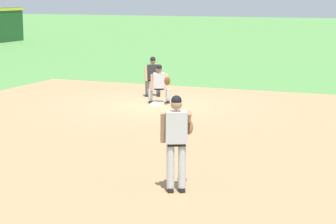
{
  "coord_description": "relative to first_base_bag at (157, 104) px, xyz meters",
  "views": [
    {
      "loc": [
        -19.93,
        -8.5,
        3.73
      ],
      "look_at": [
        -6.16,
        -2.9,
        1.02
      ],
      "focal_mm": 70.0,
      "sensor_mm": 36.0,
      "label": 1
    }
  ],
  "objects": [
    {
      "name": "ground_plane",
      "position": [
        0.0,
        0.0,
        -0.04
      ],
      "size": [
        160.0,
        160.0,
        0.0
      ],
      "primitive_type": "plane",
      "color": "#518942"
    },
    {
      "name": "infield_dirt_patch",
      "position": [
        -4.4,
        -2.07,
        -0.04
      ],
      "size": [
        18.0,
        18.0,
        0.01
      ],
      "primitive_type": "cube",
      "color": "#A87F56",
      "rests_on": "ground"
    },
    {
      "name": "first_base_bag",
      "position": [
        0.0,
        0.0,
        0.0
      ],
      "size": [
        0.38,
        0.38,
        0.09
      ],
      "primitive_type": "cube",
      "color": "white",
      "rests_on": "ground"
    },
    {
      "name": "baseball",
      "position": [
        -3.15,
        -1.52,
        -0.01
      ],
      "size": [
        0.07,
        0.07,
        0.07
      ],
      "primitive_type": "sphere",
      "color": "white",
      "rests_on": "ground"
    },
    {
      "name": "pitcher",
      "position": [
        -8.75,
        -4.14,
        1.01
      ],
      "size": [
        0.83,
        0.59,
        1.86
      ],
      "color": "black",
      "rests_on": "ground"
    },
    {
      "name": "first_baseman",
      "position": [
        0.41,
        0.07,
        0.69
      ],
      "size": [
        0.84,
        0.99,
        1.34
      ],
      "color": "black",
      "rests_on": "ground"
    },
    {
      "name": "umpire",
      "position": [
        1.73,
        0.9,
        0.75
      ],
      "size": [
        0.6,
        0.67,
        1.46
      ],
      "color": "black",
      "rests_on": "ground"
    }
  ]
}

